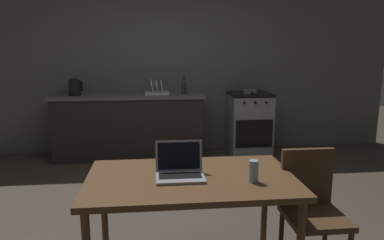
% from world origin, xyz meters
% --- Properties ---
extents(ground_plane, '(12.00, 12.00, 0.00)m').
position_xyz_m(ground_plane, '(0.00, 0.00, 0.00)').
color(ground_plane, '#473D33').
extents(back_wall, '(6.40, 0.10, 2.84)m').
position_xyz_m(back_wall, '(0.30, 2.39, 1.42)').
color(back_wall, '#5E615F').
rests_on(back_wall, ground_plane).
extents(kitchen_counter, '(2.16, 0.64, 0.92)m').
position_xyz_m(kitchen_counter, '(-0.56, 2.04, 0.46)').
color(kitchen_counter, '#282623').
rests_on(kitchen_counter, ground_plane).
extents(stove_oven, '(0.60, 0.62, 0.92)m').
position_xyz_m(stove_oven, '(1.22, 2.04, 0.46)').
color(stove_oven, gray).
rests_on(stove_oven, ground_plane).
extents(dining_table, '(1.39, 0.84, 0.74)m').
position_xyz_m(dining_table, '(0.04, -0.89, 0.67)').
color(dining_table, brown).
rests_on(dining_table, ground_plane).
extents(chair, '(0.40, 0.40, 0.88)m').
position_xyz_m(chair, '(0.89, -0.90, 0.50)').
color(chair, '#4C331E').
rests_on(chair, ground_plane).
extents(laptop, '(0.32, 0.26, 0.23)m').
position_xyz_m(laptop, '(-0.03, -0.88, 0.78)').
color(laptop, '#99999E').
rests_on(laptop, dining_table).
extents(electric_kettle, '(0.19, 0.17, 0.23)m').
position_xyz_m(electric_kettle, '(-1.30, 2.04, 1.03)').
color(electric_kettle, black).
rests_on(electric_kettle, kitchen_counter).
extents(bottle, '(0.07, 0.07, 0.25)m').
position_xyz_m(bottle, '(0.23, 1.99, 1.04)').
color(bottle, '#2D2D33').
rests_on(bottle, kitchen_counter).
extents(frying_pan, '(0.22, 0.39, 0.05)m').
position_xyz_m(frying_pan, '(1.22, 2.01, 0.94)').
color(frying_pan, gray).
rests_on(frying_pan, stove_oven).
extents(drinking_glass, '(0.06, 0.06, 0.14)m').
position_xyz_m(drinking_glass, '(0.43, -1.02, 0.81)').
color(drinking_glass, '#99B7C6').
rests_on(drinking_glass, dining_table).
extents(dish_rack, '(0.34, 0.26, 0.21)m').
position_xyz_m(dish_rack, '(-0.15, 2.04, 0.97)').
color(dish_rack, silver).
rests_on(dish_rack, kitchen_counter).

